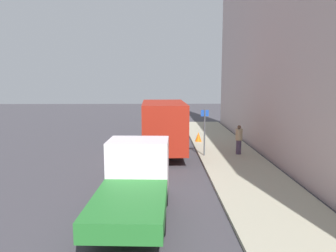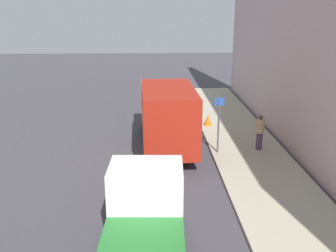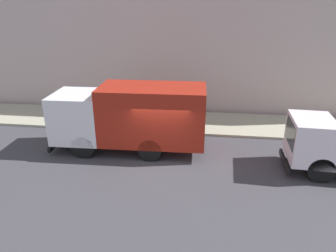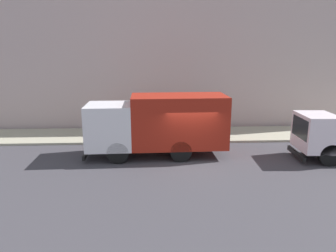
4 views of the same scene
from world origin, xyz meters
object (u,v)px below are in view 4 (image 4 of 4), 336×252
at_px(small_flatbed_truck, 336,138).
at_px(traffic_cone_orange, 107,135).
at_px(pedestrian_walking, 171,119).
at_px(street_sign_post, 178,114).
at_px(large_utility_truck, 159,123).

height_order(small_flatbed_truck, traffic_cone_orange, small_flatbed_truck).
xyz_separation_m(pedestrian_walking, street_sign_post, (-2.05, -0.34, 0.69)).
xyz_separation_m(pedestrian_walking, traffic_cone_orange, (-1.92, 3.90, -0.56)).
distance_m(small_flatbed_truck, pedestrian_walking, 9.67).
xyz_separation_m(large_utility_truck, traffic_cone_orange, (2.48, 3.05, -1.29)).
bearing_deg(pedestrian_walking, large_utility_truck, -128.52).
bearing_deg(small_flatbed_truck, large_utility_truck, 86.38).
xyz_separation_m(small_flatbed_truck, traffic_cone_orange, (3.47, 11.93, -0.65)).
distance_m(pedestrian_walking, street_sign_post, 2.19).
bearing_deg(large_utility_truck, pedestrian_walking, -12.66).
relative_size(large_utility_truck, small_flatbed_truck, 1.36).
xyz_separation_m(small_flatbed_truck, street_sign_post, (3.34, 7.69, 0.60)).
height_order(pedestrian_walking, street_sign_post, street_sign_post).
bearing_deg(large_utility_truck, street_sign_post, -28.65).
bearing_deg(small_flatbed_truck, pedestrian_walking, 58.89).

